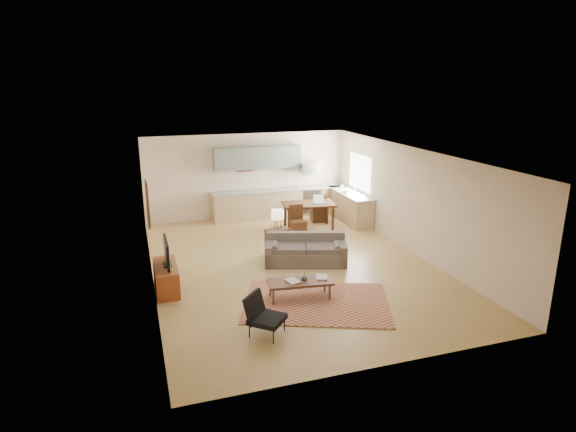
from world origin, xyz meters
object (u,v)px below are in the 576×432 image
object	(u,v)px
sofa	(306,250)
coffee_table	(300,290)
tv_credenza	(166,278)
console_table	(278,241)
armchair	(267,315)
dining_table	(309,216)

from	to	relation	value
sofa	coffee_table	xyz separation A→B (m)	(-0.79, -1.80, -0.15)
sofa	tv_credenza	size ratio (longest dim) A/B	1.67
tv_credenza	console_table	distance (m)	3.22
sofa	armchair	bearing A→B (deg)	-103.72
sofa	dining_table	bearing A→B (deg)	85.72
console_table	dining_table	size ratio (longest dim) A/B	0.43
sofa	tv_credenza	xyz separation A→B (m)	(-3.34, -0.52, -0.07)
sofa	dining_table	world-z (taller)	dining_table
armchair	tv_credenza	bearing A→B (deg)	73.92
sofa	dining_table	distance (m)	2.91
tv_credenza	dining_table	world-z (taller)	dining_table
sofa	console_table	distance (m)	0.98
coffee_table	armchair	bearing A→B (deg)	-124.37
console_table	dining_table	xyz separation A→B (m)	(1.53, 1.83, 0.06)
sofa	dining_table	xyz separation A→B (m)	(1.08, 2.70, 0.03)
coffee_table	tv_credenza	bearing A→B (deg)	160.03
sofa	coffee_table	distance (m)	1.97
coffee_table	armchair	size ratio (longest dim) A/B	1.81
tv_credenza	console_table	size ratio (longest dim) A/B	1.85
coffee_table	console_table	distance (m)	2.70
coffee_table	tv_credenza	distance (m)	2.86
armchair	dining_table	size ratio (longest dim) A/B	0.48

